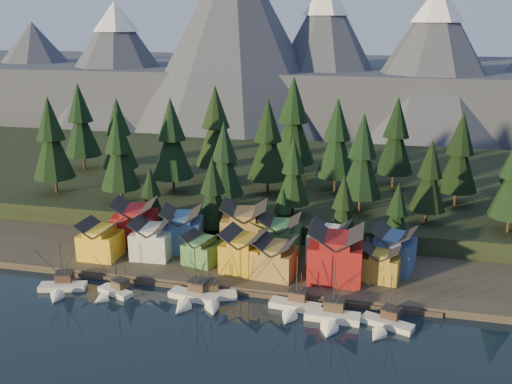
% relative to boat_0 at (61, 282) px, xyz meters
% --- Properties ---
extents(ground, '(500.00, 500.00, 0.00)m').
position_rel_boat_0_xyz_m(ground, '(34.18, -7.97, -2.15)').
color(ground, black).
rests_on(ground, ground).
extents(shore_strip, '(400.00, 50.00, 1.50)m').
position_rel_boat_0_xyz_m(shore_strip, '(34.18, 32.03, -1.40)').
color(shore_strip, '#342F25').
rests_on(shore_strip, ground).
extents(hillside, '(420.00, 100.00, 6.00)m').
position_rel_boat_0_xyz_m(hillside, '(34.18, 82.03, 0.85)').
color(hillside, black).
rests_on(hillside, ground).
extents(dock, '(80.00, 4.00, 1.00)m').
position_rel_boat_0_xyz_m(dock, '(34.18, 8.53, -1.65)').
color(dock, '#443930').
rests_on(dock, ground).
extents(mountain_ridge, '(560.00, 190.00, 90.00)m').
position_rel_boat_0_xyz_m(mountain_ridge, '(29.98, 205.62, 23.90)').
color(mountain_ridge, '#4A4E60').
rests_on(mountain_ridge, ground).
extents(boat_0, '(10.01, 10.50, 11.26)m').
position_rel_boat_0_xyz_m(boat_0, '(0.00, 0.00, 0.00)').
color(boat_0, beige).
rests_on(boat_0, ground).
extents(boat_1, '(8.15, 8.64, 9.82)m').
position_rel_boat_0_xyz_m(boat_1, '(10.78, 0.77, -0.20)').
color(boat_1, silver).
rests_on(boat_1, ground).
extents(boat_2, '(10.85, 11.53, 11.91)m').
position_rel_boat_0_xyz_m(boat_2, '(27.02, 2.12, 0.08)').
color(boat_2, silver).
rests_on(boat_2, ground).
extents(boat_3, '(10.81, 11.16, 11.02)m').
position_rel_boat_0_xyz_m(boat_3, '(30.73, 2.97, -0.17)').
color(boat_3, silver).
rests_on(boat_3, ground).
extents(boat_4, '(10.35, 11.07, 11.63)m').
position_rel_boat_0_xyz_m(boat_4, '(47.05, 2.89, 0.05)').
color(boat_4, silver).
rests_on(boat_4, ground).
extents(boat_5, '(10.36, 11.23, 12.80)m').
position_rel_boat_0_xyz_m(boat_5, '(54.44, 0.25, 0.36)').
color(boat_5, white).
rests_on(boat_5, ground).
extents(boat_6, '(9.95, 10.37, 10.70)m').
position_rel_boat_0_xyz_m(boat_6, '(63.90, 0.31, -0.16)').
color(boat_6, beige).
rests_on(boat_6, ground).
extents(house_front_0, '(8.40, 7.94, 8.34)m').
position_rel_boat_0_xyz_m(house_front_0, '(1.25, 14.74, 3.73)').
color(house_front_0, gold).
rests_on(house_front_0, shore_strip).
extents(house_front_1, '(8.86, 8.55, 8.64)m').
position_rel_boat_0_xyz_m(house_front_1, '(12.35, 17.63, 3.89)').
color(house_front_1, beige).
rests_on(house_front_1, shore_strip).
extents(house_front_2, '(8.42, 8.46, 6.76)m').
position_rel_boat_0_xyz_m(house_front_2, '(24.23, 16.99, 2.90)').
color(house_front_2, '#417640').
rests_on(house_front_2, shore_strip).
extents(house_front_3, '(9.89, 9.53, 9.00)m').
position_rel_boat_0_xyz_m(house_front_3, '(34.25, 15.40, 4.07)').
color(house_front_3, gold).
rests_on(house_front_3, shore_strip).
extents(house_front_4, '(8.77, 9.33, 8.13)m').
position_rel_boat_0_xyz_m(house_front_4, '(41.20, 14.55, 3.62)').
color(house_front_4, olive).
rests_on(house_front_4, shore_strip).
extents(house_front_5, '(10.87, 9.92, 11.22)m').
position_rel_boat_0_xyz_m(house_front_5, '(53.41, 15.47, 5.24)').
color(house_front_5, maroon).
rests_on(house_front_5, shore_strip).
extents(house_front_6, '(8.41, 8.06, 7.48)m').
position_rel_boat_0_xyz_m(house_front_6, '(62.50, 17.81, 3.27)').
color(house_front_6, '#A6812A').
rests_on(house_front_6, shore_strip).
extents(house_back_0, '(11.59, 11.30, 10.61)m').
position_rel_boat_0_xyz_m(house_back_0, '(5.39, 24.14, 4.92)').
color(house_back_0, '#A2191D').
rests_on(house_back_0, shore_strip).
extents(house_back_1, '(10.36, 10.45, 9.97)m').
position_rel_boat_0_xyz_m(house_back_1, '(17.37, 23.31, 4.58)').
color(house_back_1, '#395687').
rests_on(house_back_1, shore_strip).
extents(house_back_2, '(11.70, 11.00, 10.96)m').
position_rel_boat_0_xyz_m(house_back_2, '(31.21, 27.19, 5.10)').
color(house_back_2, '#A27A39').
rests_on(house_back_2, shore_strip).
extents(house_back_3, '(9.46, 8.52, 9.17)m').
position_rel_boat_0_xyz_m(house_back_3, '(39.85, 25.67, 4.16)').
color(house_back_3, '#3D7141').
rests_on(house_back_3, shore_strip).
extents(house_back_4, '(9.40, 9.11, 9.14)m').
position_rel_boat_0_xyz_m(house_back_4, '(51.07, 24.07, 4.15)').
color(house_back_4, silver).
rests_on(house_back_4, shore_strip).
extents(house_back_5, '(10.05, 10.13, 9.33)m').
position_rel_boat_0_xyz_m(house_back_5, '(64.78, 22.99, 4.24)').
color(house_back_5, '#375283').
rests_on(house_back_5, shore_strip).
extents(tree_hill_0, '(11.65, 11.65, 27.14)m').
position_rel_boat_0_xyz_m(tree_hill_0, '(-27.82, 44.03, 18.68)').
color(tree_hill_0, '#332319').
rests_on(tree_hill_0, hillside).
extents(tree_hill_1, '(10.76, 10.76, 25.07)m').
position_rel_boat_0_xyz_m(tree_hill_1, '(-15.82, 60.03, 17.55)').
color(tree_hill_1, '#332319').
rests_on(tree_hill_1, hillside).
extents(tree_hill_2, '(10.46, 10.46, 24.38)m').
position_rel_boat_0_xyz_m(tree_hill_2, '(-5.82, 40.03, 17.17)').
color(tree_hill_2, '#332319').
rests_on(tree_hill_2, hillside).
extents(tree_hill_3, '(11.51, 11.51, 26.81)m').
position_rel_boat_0_xyz_m(tree_hill_3, '(4.18, 52.03, 18.50)').
color(tree_hill_3, '#332319').
rests_on(tree_hill_3, hillside).
extents(tree_hill_4, '(12.30, 12.30, 28.66)m').
position_rel_boat_0_xyz_m(tree_hill_4, '(12.18, 67.03, 19.52)').
color(tree_hill_4, '#332319').
rests_on(tree_hill_4, hillside).
extents(tree_hill_5, '(9.67, 9.67, 22.53)m').
position_rel_boat_0_xyz_m(tree_hill_5, '(22.18, 42.03, 16.16)').
color(tree_hill_5, '#332319').
rests_on(tree_hill_5, hillside).
extents(tree_hill_6, '(11.43, 11.43, 26.63)m').
position_rel_boat_0_xyz_m(tree_hill_6, '(30.18, 57.03, 18.40)').
color(tree_hill_6, '#332319').
rests_on(tree_hill_6, hillside).
extents(tree_hill_7, '(8.47, 8.47, 19.72)m').
position_rel_boat_0_xyz_m(tree_hill_7, '(40.18, 40.03, 14.62)').
color(tree_hill_7, '#332319').
rests_on(tree_hill_7, hillside).
extents(tree_hill_8, '(11.40, 11.40, 26.55)m').
position_rel_boat_0_xyz_m(tree_hill_8, '(48.18, 64.03, 18.36)').
color(tree_hill_8, '#332319').
rests_on(tree_hill_8, hillside).
extents(tree_hill_9, '(10.83, 10.83, 25.23)m').
position_rel_boat_0_xyz_m(tree_hill_9, '(56.18, 47.03, 17.64)').
color(tree_hill_9, '#332319').
rests_on(tree_hill_9, hillside).
extents(tree_hill_10, '(11.27, 11.27, 26.25)m').
position_rel_boat_0_xyz_m(tree_hill_10, '(64.18, 72.03, 18.19)').
color(tree_hill_10, '#332319').
rests_on(tree_hill_10, hillside).
extents(tree_hill_11, '(8.74, 8.74, 20.37)m').
position_rel_boat_0_xyz_m(tree_hill_11, '(72.18, 42.03, 14.98)').
color(tree_hill_11, '#332319').
rests_on(tree_hill_11, hillside).
extents(tree_hill_12, '(10.58, 10.58, 24.65)m').
position_rel_boat_0_xyz_m(tree_hill_12, '(80.18, 58.03, 17.32)').
color(tree_hill_12, '#332319').
rests_on(tree_hill_12, hillside).
extents(tree_hill_15, '(13.35, 13.35, 31.09)m').
position_rel_boat_0_xyz_m(tree_hill_15, '(34.18, 74.03, 20.85)').
color(tree_hill_15, '#332319').
rests_on(tree_hill_15, hillside).
extents(tree_hill_16, '(11.95, 11.95, 27.84)m').
position_rel_boat_0_xyz_m(tree_hill_16, '(-33.82, 70.03, 19.07)').
color(tree_hill_16, '#332319').
rests_on(tree_hill_16, hillside).
extents(tree_shore_0, '(7.30, 7.30, 17.00)m').
position_rel_boat_0_xyz_m(tree_shore_0, '(6.18, 32.03, 8.63)').
color(tree_shore_0, '#332319').
rests_on(tree_shore_0, shore_strip).
extents(tree_shore_1, '(8.82, 8.82, 20.56)m').
position_rel_boat_0_xyz_m(tree_shore_1, '(22.18, 32.03, 10.58)').
color(tree_shore_1, '#332319').
rests_on(tree_shore_1, shore_strip).
extents(tree_shore_2, '(6.02, 6.02, 14.02)m').
position_rel_boat_0_xyz_m(tree_shore_2, '(39.18, 32.03, 7.00)').
color(tree_shore_2, '#332319').
rests_on(tree_shore_2, shore_strip).
extents(tree_shore_3, '(7.73, 7.73, 18.00)m').
position_rel_boat_0_xyz_m(tree_shore_3, '(53.18, 32.03, 9.18)').
color(tree_shore_3, '#332319').
rests_on(tree_shore_3, shore_strip).
extents(tree_shore_4, '(7.27, 7.27, 16.94)m').
position_rel_boat_0_xyz_m(tree_shore_4, '(65.18, 32.03, 8.60)').
color(tree_shore_4, '#332319').
rests_on(tree_shore_4, shore_strip).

